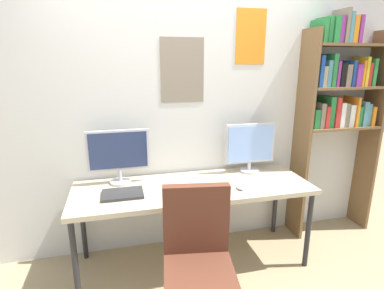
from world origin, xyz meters
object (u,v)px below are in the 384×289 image
(bookshelf, at_px, (339,97))
(keyboard_main, at_px, (201,196))
(monitor_left, at_px, (119,154))
(monitor_right, at_px, (250,146))
(office_chair, at_px, (198,277))
(desk, at_px, (193,192))
(laptop_closed, at_px, (123,194))
(computer_mouse, at_px, (240,187))

(bookshelf, height_order, keyboard_main, bookshelf)
(monitor_left, distance_m, monitor_right, 1.20)
(office_chair, distance_m, monitor_left, 1.18)
(desk, xyz_separation_m, monitor_right, (0.60, 0.21, 0.30))
(monitor_left, bearing_deg, monitor_right, 0.00)
(office_chair, height_order, monitor_right, monitor_right)
(bookshelf, height_order, laptop_closed, bookshelf)
(desk, height_order, laptop_closed, laptop_closed)
(bookshelf, relative_size, monitor_right, 4.58)
(bookshelf, relative_size, laptop_closed, 6.91)
(computer_mouse, bearing_deg, laptop_closed, 173.49)
(office_chair, bearing_deg, computer_mouse, 46.78)
(bookshelf, height_order, computer_mouse, bookshelf)
(monitor_left, relative_size, computer_mouse, 5.42)
(bookshelf, xyz_separation_m, monitor_left, (-2.11, -0.02, -0.41))
(bookshelf, bearing_deg, office_chair, -150.78)
(bookshelf, distance_m, monitor_left, 2.15)
(desk, relative_size, monitor_left, 3.85)
(desk, relative_size, office_chair, 2.02)
(keyboard_main, bearing_deg, laptop_closed, 163.23)
(monitor_left, height_order, computer_mouse, monitor_left)
(monitor_right, bearing_deg, office_chair, -129.26)
(office_chair, height_order, keyboard_main, office_chair)
(desk, height_order, computer_mouse, computer_mouse)
(office_chair, relative_size, laptop_closed, 3.09)
(desk, height_order, monitor_right, monitor_right)
(monitor_left, xyz_separation_m, keyboard_main, (0.60, -0.44, -0.26))
(bookshelf, bearing_deg, monitor_right, -178.88)
(monitor_left, distance_m, computer_mouse, 1.06)
(computer_mouse, xyz_separation_m, laptop_closed, (-0.95, 0.11, -0.00))
(monitor_left, bearing_deg, laptop_closed, -87.30)
(monitor_right, distance_m, laptop_closed, 1.24)
(desk, bearing_deg, keyboard_main, -90.00)
(bookshelf, xyz_separation_m, keyboard_main, (-1.51, -0.46, -0.67))
(monitor_left, xyz_separation_m, computer_mouse, (0.96, -0.37, -0.25))
(bookshelf, xyz_separation_m, monitor_right, (-0.91, -0.02, -0.43))
(keyboard_main, xyz_separation_m, laptop_closed, (-0.59, 0.18, 0.00))
(laptop_closed, bearing_deg, desk, 5.16)
(office_chair, bearing_deg, keyboard_main, 73.02)
(monitor_left, xyz_separation_m, monitor_right, (1.20, 0.00, -0.02))
(laptop_closed, bearing_deg, monitor_right, 12.60)
(office_chair, xyz_separation_m, laptop_closed, (-0.45, 0.64, 0.35))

